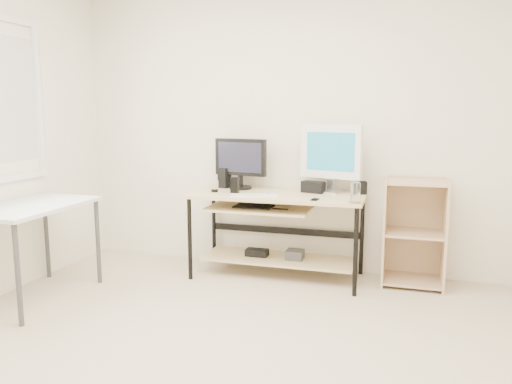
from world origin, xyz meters
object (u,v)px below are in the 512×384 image
object	(u,v)px
desk	(275,217)
side_table	(31,215)
black_monitor	(240,160)
shelf_unit	(414,232)
white_imac	(331,154)
audio_controller	(235,185)

from	to	relation	value
desk	side_table	size ratio (longest dim) A/B	1.50
side_table	black_monitor	size ratio (longest dim) A/B	1.99
black_monitor	desk	bearing A→B (deg)	-14.18
black_monitor	shelf_unit	bearing A→B (deg)	9.47
side_table	white_imac	distance (m)	2.48
white_imac	shelf_unit	bearing A→B (deg)	14.18
black_monitor	white_imac	bearing A→B (deg)	10.28
audio_controller	desk	bearing A→B (deg)	13.84
desk	black_monitor	xyz separation A→B (m)	(-0.37, 0.16, 0.48)
desk	black_monitor	distance (m)	0.62
shelf_unit	audio_controller	bearing A→B (deg)	-171.10
side_table	white_imac	world-z (taller)	white_imac
desk	side_table	world-z (taller)	same
shelf_unit	black_monitor	world-z (taller)	black_monitor
shelf_unit	white_imac	xyz separation A→B (m)	(-0.72, 0.01, 0.64)
audio_controller	white_imac	bearing A→B (deg)	18.51
side_table	black_monitor	world-z (taller)	black_monitor
white_imac	audio_controller	bearing A→B (deg)	-147.50
white_imac	audio_controller	distance (m)	0.88
side_table	white_imac	xyz separation A→B (m)	(2.11, 1.23, 0.42)
desk	black_monitor	world-z (taller)	black_monitor
side_table	audio_controller	world-z (taller)	audio_controller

